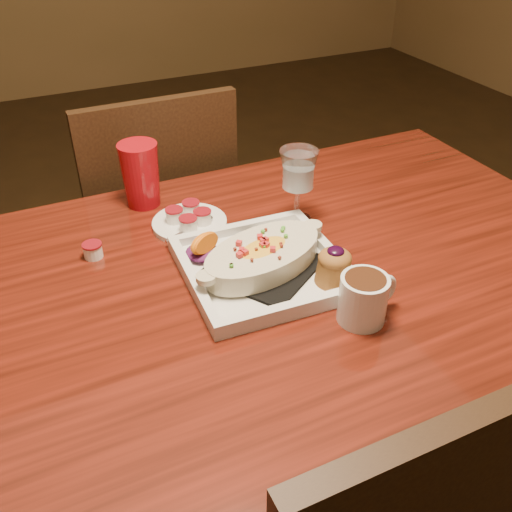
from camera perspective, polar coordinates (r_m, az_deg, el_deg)
name	(u,v)px	position (r m, az deg, el deg)	size (l,w,h in m)	color
floor	(248,512)	(1.62, -0.76, -24.27)	(7.00, 7.00, 0.00)	black
table	(246,322)	(1.11, -1.01, -6.66)	(1.50, 0.90, 0.75)	maroon
chair_far	(157,229)	(1.68, -9.85, 2.67)	(0.42, 0.42, 0.93)	black
plate	(268,261)	(1.05, 1.17, -0.49)	(0.30, 0.30, 0.08)	silver
coffee_mug	(365,297)	(0.96, 10.80, -4.03)	(0.11, 0.08, 0.09)	silver
goblet	(298,174)	(1.17, 4.25, 8.22)	(0.08, 0.08, 0.16)	silver
saucer	(189,221)	(1.21, -6.69, 3.51)	(0.16, 0.16, 0.11)	silver
creamer_loose	(93,250)	(1.15, -16.01, 0.56)	(0.04, 0.04, 0.03)	white
red_tumbler	(141,175)	(1.28, -11.47, 7.96)	(0.09, 0.09, 0.14)	#AD0C16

